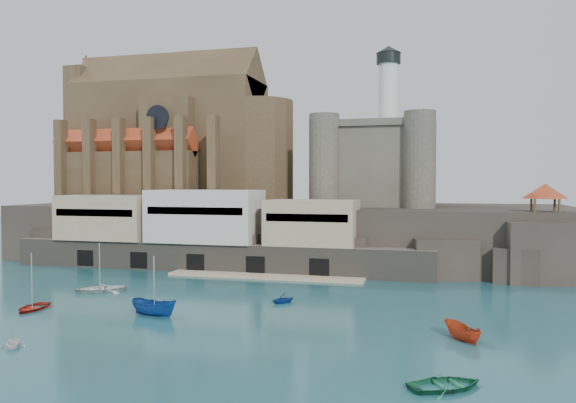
% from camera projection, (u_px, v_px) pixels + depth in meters
% --- Properties ---
extents(ground, '(300.00, 300.00, 0.00)m').
position_uv_depth(ground, '(204.00, 301.00, 67.34)').
color(ground, '#184850').
rests_on(ground, ground).
extents(promontory, '(100.00, 36.00, 10.00)m').
position_uv_depth(promontory, '(288.00, 232.00, 105.22)').
color(promontory, black).
rests_on(promontory, ground).
extents(quay, '(70.00, 12.00, 13.05)m').
position_uv_depth(quay, '(203.00, 232.00, 92.04)').
color(quay, '#655D50').
rests_on(quay, ground).
extents(church, '(47.00, 25.93, 30.51)m').
position_uv_depth(church, '(177.00, 143.00, 113.21)').
color(church, '#453420').
rests_on(church, promontory).
extents(castle_keep, '(21.20, 21.20, 29.30)m').
position_uv_depth(castle_keep, '(376.00, 160.00, 102.19)').
color(castle_keep, '#4E483D').
rests_on(castle_keep, promontory).
extents(rock_outcrop, '(14.50, 10.50, 8.70)m').
position_uv_depth(rock_outcrop, '(544.00, 253.00, 81.27)').
color(rock_outcrop, black).
rests_on(rock_outcrop, ground).
extents(pavilion, '(6.40, 6.40, 5.40)m').
position_uv_depth(pavilion, '(545.00, 193.00, 81.12)').
color(pavilion, '#453420').
rests_on(pavilion, rock_outcrop).
extents(boat_0, '(3.78, 1.52, 5.14)m').
position_uv_depth(boat_0, '(32.00, 310.00, 62.91)').
color(boat_0, '#A01E13').
rests_on(boat_0, ground).
extents(boat_1, '(2.93, 2.67, 2.90)m').
position_uv_depth(boat_1, '(13.00, 347.00, 48.72)').
color(boat_1, white).
rests_on(boat_1, ground).
extents(boat_2, '(2.56, 2.51, 5.72)m').
position_uv_depth(boat_2, '(154.00, 315.00, 60.30)').
color(boat_2, navy).
rests_on(boat_2, ground).
extents(boat_3, '(2.98, 3.95, 5.49)m').
position_uv_depth(boat_3, '(446.00, 388.00, 38.94)').
color(boat_3, '#1D6F49').
rests_on(boat_3, ground).
extents(boat_5, '(2.47, 2.48, 4.69)m').
position_uv_depth(boat_5, '(462.00, 339.00, 50.97)').
color(boat_5, '#BC3916').
rests_on(boat_5, ground).
extents(boat_6, '(3.81, 4.47, 6.42)m').
position_uv_depth(boat_6, '(100.00, 292.00, 73.26)').
color(boat_6, silver).
rests_on(boat_6, ground).
extents(boat_7, '(2.97, 2.86, 2.97)m').
position_uv_depth(boat_7, '(283.00, 303.00, 66.47)').
color(boat_7, navy).
rests_on(boat_7, ground).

